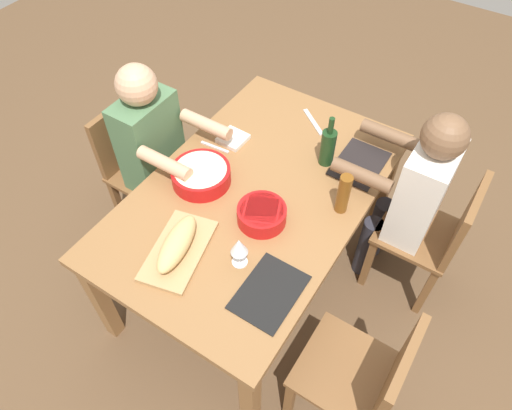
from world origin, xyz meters
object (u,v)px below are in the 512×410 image
object	(u,v)px
chair_near_left	(365,377)
wine_glass	(239,247)
beer_bottle	(343,194)
serving_bowl_pasta	(201,174)
bread_loaf	(177,243)
wine_bottle	(328,147)
diner_near_right	(412,193)
diner_far_center	(156,148)
serving_bowl_greens	(262,214)
chair_near_right	(435,234)
cutting_board	(179,250)
napkin_stack	(233,139)
chair_far_center	(139,163)
dining_table	(256,202)

from	to	relation	value
chair_near_left	wine_glass	distance (m)	0.77
chair_near_left	beer_bottle	xyz separation A→B (m)	(0.57, 0.43, 0.37)
serving_bowl_pasta	bread_loaf	distance (m)	0.43
wine_bottle	diner_near_right	bearing A→B (deg)	-79.80
diner_far_center	beer_bottle	size ratio (longest dim) A/B	5.45
serving_bowl_greens	wine_glass	bearing A→B (deg)	-169.99
diner_near_right	wine_glass	world-z (taller)	diner_near_right
diner_far_center	chair_near_right	world-z (taller)	diner_far_center
cutting_board	napkin_stack	xyz separation A→B (m)	(0.73, 0.21, 0.00)
serving_bowl_pasta	beer_bottle	xyz separation A→B (m)	(0.21, -0.67, 0.06)
serving_bowl_greens	wine_bottle	xyz separation A→B (m)	(0.50, -0.07, 0.06)
chair_far_center	diner_near_right	size ratio (longest dim) A/B	0.71
serving_bowl_pasta	diner_far_center	bearing A→B (deg)	76.46
chair_far_center	bread_loaf	xyz separation A→B (m)	(-0.49, -0.74, 0.32)
cutting_board	chair_near_right	bearing A→B (deg)	-44.72
chair_far_center	serving_bowl_pasta	world-z (taller)	chair_far_center
serving_bowl_pasta	chair_far_center	bearing A→B (deg)	80.73
diner_far_center	bread_loaf	bearing A→B (deg)	-131.33
serving_bowl_pasta	cutting_board	size ratio (longest dim) A/B	0.74
chair_near_left	serving_bowl_pasta	xyz separation A→B (m)	(0.35, 1.10, 0.31)
serving_bowl_pasta	chair_near_right	bearing A→B (deg)	-63.84
cutting_board	napkin_stack	world-z (taller)	napkin_stack
diner_far_center	chair_near_left	bearing A→B (deg)	-106.72
chair_far_center	chair_near_left	distance (m)	1.73
chair_near_left	bread_loaf	size ratio (longest dim) A/B	2.66
diner_far_center	bread_loaf	xyz separation A→B (m)	(-0.49, -0.56, 0.11)
chair_far_center	serving_bowl_greens	bearing A→B (deg)	-98.35
cutting_board	wine_glass	bearing A→B (deg)	-68.61
wine_bottle	beer_bottle	xyz separation A→B (m)	(-0.25, -0.21, 0.00)
serving_bowl_greens	diner_far_center	bearing A→B (deg)	79.70
napkin_stack	chair_far_center	bearing A→B (deg)	114.40
cutting_board	chair_far_center	bearing A→B (deg)	56.52
chair_near_right	serving_bowl_pasta	size ratio (longest dim) A/B	2.88
cutting_board	bread_loaf	world-z (taller)	bread_loaf
chair_near_left	napkin_stack	world-z (taller)	chair_near_left
chair_near_right	serving_bowl_greens	world-z (taller)	chair_near_right
chair_near_right	chair_near_left	bearing A→B (deg)	180.00
diner_far_center	chair_near_right	bearing A→B (deg)	-73.28
diner_far_center	napkin_stack	xyz separation A→B (m)	(0.24, -0.35, 0.05)
serving_bowl_greens	wine_bottle	world-z (taller)	wine_bottle
dining_table	diner_near_right	size ratio (longest dim) A/B	1.35
wine_glass	napkin_stack	distance (m)	0.79
serving_bowl_pasta	serving_bowl_greens	xyz separation A→B (m)	(-0.05, -0.39, -0.00)
wine_bottle	diner_far_center	bearing A→B (deg)	113.29
dining_table	serving_bowl_pasta	size ratio (longest dim) A/B	5.50
diner_near_right	serving_bowl_greens	bearing A→B (deg)	137.95
serving_bowl_pasta	serving_bowl_greens	distance (m)	0.39
dining_table	wine_bottle	bearing A→B (deg)	-28.27
serving_bowl_pasta	chair_near_left	bearing A→B (deg)	-107.82
serving_bowl_greens	bread_loaf	xyz separation A→B (m)	(-0.35, 0.21, 0.02)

